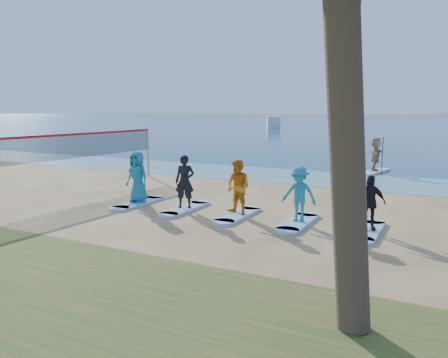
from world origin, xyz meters
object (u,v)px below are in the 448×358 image
at_px(surfboard_0, 138,203).
at_px(surfboard_2, 238,215).
at_px(student_0, 138,177).
at_px(surfboard_3, 298,222).
at_px(paddleboarder, 376,154).
at_px(student_4, 369,202).
at_px(boat_offshore_a, 273,127).
at_px(surfboard_1, 185,209).
at_px(paddleboard, 375,172).
at_px(volleyball_net, 79,146).
at_px(surfboard_4, 367,231).
at_px(student_2, 238,187).
at_px(student_3, 299,194).
at_px(student_1, 185,181).

xyz_separation_m(surfboard_0, surfboard_2, (4.09, 0.00, 0.00)).
height_order(student_0, surfboard_3, student_0).
bearing_deg(surfboard_3, paddleboarder, 88.23).
bearing_deg(student_0, student_4, 4.09).
relative_size(surfboard_0, surfboard_3, 1.00).
bearing_deg(paddleboarder, boat_offshore_a, 25.73).
bearing_deg(surfboard_1, paddleboard, 70.21).
xyz_separation_m(paddleboard, surfboard_0, (-6.52, -12.44, -0.01)).
bearing_deg(surfboard_2, volleyball_net, 171.48).
xyz_separation_m(boat_offshore_a, surfboard_0, (20.65, -67.60, 0.04)).
height_order(paddleboard, surfboard_4, paddleboard).
relative_size(surfboard_1, surfboard_4, 1.00).
height_order(student_2, surfboard_3, student_2).
height_order(student_3, surfboard_4, student_3).
height_order(student_2, student_4, student_2).
bearing_deg(volleyball_net, surfboard_1, -11.28).
xyz_separation_m(paddleboarder, surfboard_3, (-0.38, -12.44, -0.99)).
bearing_deg(boat_offshore_a, student_1, -95.46).
xyz_separation_m(paddleboard, surfboard_2, (-2.43, -12.44, -0.01)).
bearing_deg(paddleboard, student_2, -88.51).
bearing_deg(surfboard_0, student_4, 0.00).
bearing_deg(student_1, surfboard_2, -19.87).
bearing_deg(student_2, student_0, -164.94).
relative_size(student_0, surfboard_3, 0.85).
height_order(volleyball_net, surfboard_1, volleyball_net).
height_order(paddleboard, student_2, student_2).
bearing_deg(surfboard_0, surfboard_2, 0.00).
height_order(surfboard_1, surfboard_4, same).
relative_size(surfboard_2, student_3, 1.30).
distance_m(paddleboarder, surfboard_2, 12.71).
bearing_deg(volleyball_net, paddleboarder, 46.46).
distance_m(volleyball_net, student_0, 4.40).
height_order(paddleboard, paddleboarder, paddleboarder).
distance_m(paddleboard, paddleboarder, 0.98).
xyz_separation_m(paddleboarder, surfboard_2, (-2.43, -12.44, -0.99)).
bearing_deg(student_4, paddleboarder, 74.40).
bearing_deg(student_0, boat_offshore_a, 111.07).
bearing_deg(surfboard_1, volleyball_net, 168.72).
height_order(student_1, student_4, student_1).
distance_m(paddleboard, student_2, 12.71).
distance_m(paddleboarder, boat_offshore_a, 61.50).
distance_m(paddleboard, surfboard_3, 12.44).
relative_size(paddleboard, surfboard_0, 1.36).
xyz_separation_m(volleyball_net, surfboard_3, (10.26, -1.23, -1.86)).
bearing_deg(surfboard_3, student_0, 180.00).
distance_m(student_3, student_4, 2.05).
height_order(boat_offshore_a, student_0, student_0).
bearing_deg(surfboard_4, surfboard_0, 180.00).
bearing_deg(surfboard_4, paddleboarder, 97.60).
bearing_deg(student_2, volleyball_net, -173.46).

